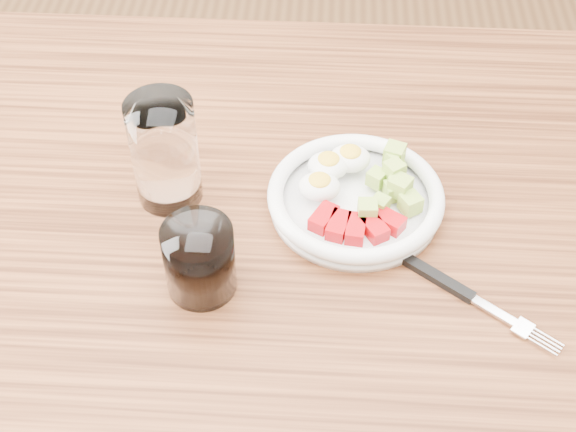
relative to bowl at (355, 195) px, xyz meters
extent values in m
cube|color=brown|center=(-0.07, -0.06, -0.04)|extent=(1.50, 0.90, 0.04)
cylinder|color=white|center=(0.00, 0.00, -0.01)|extent=(0.20, 0.20, 0.01)
torus|color=white|center=(0.00, 0.00, 0.00)|extent=(0.21, 0.21, 0.02)
cube|color=red|center=(-0.04, -0.04, 0.00)|extent=(0.04, 0.04, 0.02)
cube|color=red|center=(-0.02, -0.05, 0.00)|extent=(0.03, 0.04, 0.02)
cube|color=red|center=(0.00, -0.06, 0.00)|extent=(0.03, 0.04, 0.02)
cube|color=red|center=(0.02, -0.05, 0.00)|extent=(0.04, 0.04, 0.02)
cube|color=red|center=(0.04, -0.04, 0.00)|extent=(0.04, 0.04, 0.02)
ellipsoid|color=white|center=(-0.03, 0.04, 0.01)|extent=(0.05, 0.04, 0.03)
ellipsoid|color=yellow|center=(-0.03, 0.04, 0.02)|extent=(0.03, 0.03, 0.01)
ellipsoid|color=white|center=(-0.01, 0.05, 0.01)|extent=(0.05, 0.04, 0.03)
ellipsoid|color=yellow|center=(-0.01, 0.05, 0.02)|extent=(0.03, 0.03, 0.01)
ellipsoid|color=white|center=(-0.04, 0.00, 0.01)|extent=(0.05, 0.04, 0.03)
ellipsoid|color=yellow|center=(-0.04, 0.00, 0.02)|extent=(0.03, 0.03, 0.01)
cube|color=#B0CE4F|center=(0.05, 0.04, 0.01)|extent=(0.03, 0.03, 0.02)
cube|color=#B0CE4F|center=(0.01, -0.03, 0.01)|extent=(0.02, 0.02, 0.02)
cube|color=#B0CE4F|center=(0.04, 0.02, 0.02)|extent=(0.03, 0.03, 0.02)
cube|color=#B0CE4F|center=(0.05, 0.05, 0.01)|extent=(0.02, 0.02, 0.02)
cube|color=#B0CE4F|center=(0.05, 0.01, 0.02)|extent=(0.02, 0.02, 0.02)
cube|color=#B0CE4F|center=(0.05, 0.02, 0.02)|extent=(0.03, 0.03, 0.02)
cube|color=#B0CE4F|center=(0.02, 0.02, 0.01)|extent=(0.03, 0.03, 0.02)
cube|color=#B0CE4F|center=(0.05, 0.00, 0.02)|extent=(0.03, 0.03, 0.02)
cube|color=#B0CE4F|center=(0.03, -0.02, 0.01)|extent=(0.03, 0.03, 0.02)
cube|color=#B0CE4F|center=(0.04, 0.04, 0.02)|extent=(0.03, 0.03, 0.02)
cube|color=#B0CE4F|center=(0.05, 0.02, 0.01)|extent=(0.02, 0.02, 0.02)
cube|color=#B0CE4F|center=(0.06, -0.02, 0.01)|extent=(0.03, 0.03, 0.02)
cube|color=#B0CE4F|center=(0.05, 0.05, 0.02)|extent=(0.03, 0.03, 0.02)
cube|color=#B0CE4F|center=(0.05, 0.00, 0.01)|extent=(0.03, 0.03, 0.02)
cube|color=black|center=(0.09, -0.11, -0.01)|extent=(0.08, 0.07, 0.01)
cube|color=silver|center=(0.15, -0.15, -0.01)|extent=(0.05, 0.04, 0.00)
cube|color=silver|center=(0.18, -0.17, -0.01)|extent=(0.03, 0.03, 0.00)
cylinder|color=silver|center=(0.19, -0.19, -0.01)|extent=(0.03, 0.02, 0.00)
cylinder|color=silver|center=(0.20, -0.19, -0.01)|extent=(0.03, 0.02, 0.00)
cylinder|color=silver|center=(0.20, -0.19, -0.01)|extent=(0.03, 0.02, 0.00)
cylinder|color=silver|center=(0.20, -0.18, -0.01)|extent=(0.03, 0.02, 0.00)
cylinder|color=white|center=(-0.22, 0.01, 0.05)|extent=(0.08, 0.08, 0.14)
cylinder|color=white|center=(-0.17, -0.13, 0.02)|extent=(0.08, 0.08, 0.09)
cylinder|color=black|center=(-0.17, -0.13, 0.02)|extent=(0.07, 0.07, 0.07)
camera|label=1|loc=(-0.04, -0.67, 0.68)|focal=50.00mm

